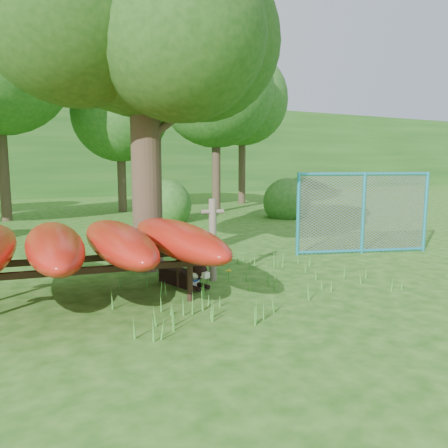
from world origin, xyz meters
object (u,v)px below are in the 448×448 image
oak_tree (140,10)px  husky_dog (186,275)px  kayak_rack (87,244)px  fence_section (363,213)px

oak_tree → husky_dog: oak_tree is taller
kayak_rack → fence_section: (6.31, 0.77, 0.04)m
husky_dog → fence_section: 4.79m
kayak_rack → husky_dog: 1.77m
oak_tree → husky_dog: size_ratio=6.11×
kayak_rack → fence_section: bearing=16.9°
husky_dog → fence_section: bearing=-10.1°
kayak_rack → oak_tree: bearing=60.4°
oak_tree → husky_dog: (0.16, -1.63, -4.68)m
oak_tree → kayak_rack: bearing=-129.5°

